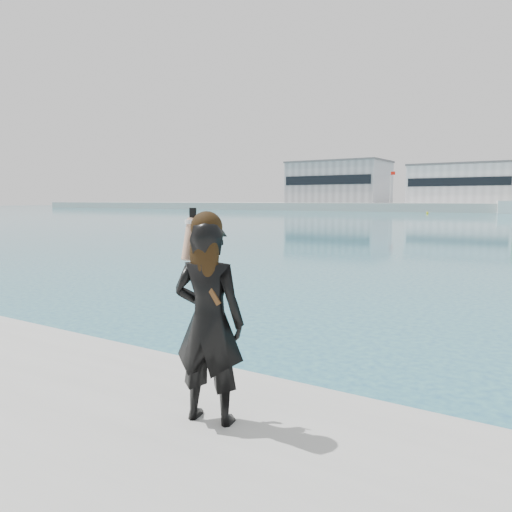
% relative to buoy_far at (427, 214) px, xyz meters
% --- Properties ---
extents(ground, '(500.00, 500.00, 0.00)m').
position_rel_buoy_far_xyz_m(ground, '(23.10, -98.81, 0.00)').
color(ground, navy).
rests_on(ground, ground).
extents(warehouse_grey_left, '(26.52, 16.36, 11.50)m').
position_rel_buoy_far_xyz_m(warehouse_grey_left, '(-31.90, 29.17, 7.76)').
color(warehouse_grey_left, gray).
rests_on(warehouse_grey_left, far_quay).
extents(warehouse_white, '(24.48, 15.35, 9.50)m').
position_rel_buoy_far_xyz_m(warehouse_white, '(1.10, 29.17, 6.76)').
color(warehouse_white, silver).
rests_on(warehouse_white, far_quay).
extents(flagpole_left, '(1.28, 0.16, 8.00)m').
position_rel_buoy_far_xyz_m(flagpole_left, '(-14.81, 22.19, 6.54)').
color(flagpole_left, silver).
rests_on(flagpole_left, far_quay).
extents(buoy_far, '(0.50, 0.50, 0.50)m').
position_rel_buoy_far_xyz_m(buoy_far, '(0.00, 0.00, 0.00)').
color(buoy_far, yellow).
rests_on(buoy_far, ground).
extents(woman, '(0.67, 0.52, 1.74)m').
position_rel_buoy_far_xyz_m(woman, '(22.98, -98.97, 1.68)').
color(woman, black).
rests_on(woman, near_quay).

